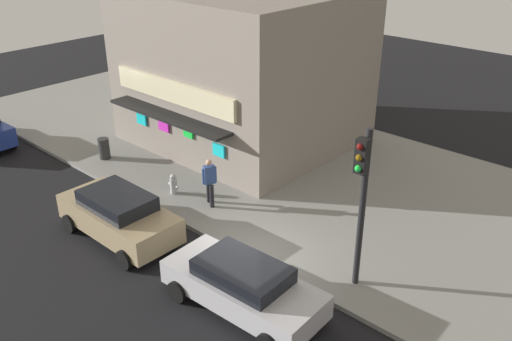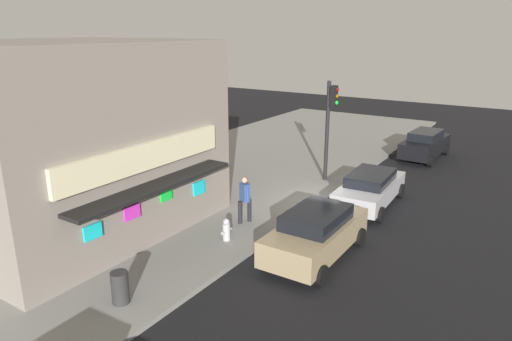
{
  "view_description": "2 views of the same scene",
  "coord_description": "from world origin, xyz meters",
  "px_view_note": "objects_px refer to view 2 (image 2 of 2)",
  "views": [
    {
      "loc": [
        9.45,
        -10.29,
        10.01
      ],
      "look_at": [
        -1.95,
        2.3,
        1.74
      ],
      "focal_mm": 38.54,
      "sensor_mm": 36.0,
      "label": 1
    },
    {
      "loc": [
        -16.94,
        -7.69,
        7.2
      ],
      "look_at": [
        -1.6,
        2.24,
        1.61
      ],
      "focal_mm": 32.55,
      "sensor_mm": 36.0,
      "label": 2
    }
  ],
  "objects_px": {
    "fire_hydrant": "(226,230)",
    "parked_car_tan": "(316,233)",
    "traffic_light": "(330,118)",
    "parked_car_silver": "(370,188)",
    "parked_car_black": "(425,144)",
    "trash_can": "(120,288)",
    "pedestrian": "(245,198)"
  },
  "relations": [
    {
      "from": "fire_hydrant",
      "to": "parked_car_tan",
      "type": "height_order",
      "value": "parked_car_tan"
    },
    {
      "from": "traffic_light",
      "to": "parked_car_tan",
      "type": "relative_size",
      "value": 1.07
    },
    {
      "from": "fire_hydrant",
      "to": "parked_car_silver",
      "type": "distance_m",
      "value": 6.93
    },
    {
      "from": "parked_car_black",
      "to": "parked_car_silver",
      "type": "height_order",
      "value": "parked_car_black"
    },
    {
      "from": "trash_can",
      "to": "traffic_light",
      "type": "bearing_deg",
      "value": -0.96
    },
    {
      "from": "parked_car_silver",
      "to": "trash_can",
      "type": "bearing_deg",
      "value": 164.88
    },
    {
      "from": "fire_hydrant",
      "to": "parked_car_tan",
      "type": "bearing_deg",
      "value": -74.34
    },
    {
      "from": "pedestrian",
      "to": "parked_car_tan",
      "type": "bearing_deg",
      "value": -103.39
    },
    {
      "from": "parked_car_black",
      "to": "traffic_light",
      "type": "bearing_deg",
      "value": 158.68
    },
    {
      "from": "fire_hydrant",
      "to": "parked_car_silver",
      "type": "height_order",
      "value": "parked_car_silver"
    },
    {
      "from": "fire_hydrant",
      "to": "parked_car_black",
      "type": "relative_size",
      "value": 0.18
    },
    {
      "from": "fire_hydrant",
      "to": "trash_can",
      "type": "xyz_separation_m",
      "value": [
        -4.65,
        0.09,
        0.07
      ]
    },
    {
      "from": "traffic_light",
      "to": "parked_car_tan",
      "type": "distance_m",
      "value": 8.12
    },
    {
      "from": "trash_can",
      "to": "parked_car_black",
      "type": "relative_size",
      "value": 0.2
    },
    {
      "from": "traffic_light",
      "to": "fire_hydrant",
      "type": "height_order",
      "value": "traffic_light"
    },
    {
      "from": "pedestrian",
      "to": "parked_car_black",
      "type": "bearing_deg",
      "value": -13.55
    },
    {
      "from": "traffic_light",
      "to": "parked_car_silver",
      "type": "bearing_deg",
      "value": -122.55
    },
    {
      "from": "traffic_light",
      "to": "parked_car_silver",
      "type": "distance_m",
      "value": 4.08
    },
    {
      "from": "pedestrian",
      "to": "parked_car_tan",
      "type": "relative_size",
      "value": 0.4
    },
    {
      "from": "pedestrian",
      "to": "parked_car_tan",
      "type": "distance_m",
      "value": 3.45
    },
    {
      "from": "traffic_light",
      "to": "fire_hydrant",
      "type": "xyz_separation_m",
      "value": [
        -8.06,
        0.13,
        -2.68
      ]
    },
    {
      "from": "traffic_light",
      "to": "parked_car_black",
      "type": "height_order",
      "value": "traffic_light"
    },
    {
      "from": "pedestrian",
      "to": "parked_car_silver",
      "type": "height_order",
      "value": "pedestrian"
    },
    {
      "from": "trash_can",
      "to": "pedestrian",
      "type": "bearing_deg",
      "value": 2.34
    },
    {
      "from": "fire_hydrant",
      "to": "pedestrian",
      "type": "height_order",
      "value": "pedestrian"
    },
    {
      "from": "traffic_light",
      "to": "pedestrian",
      "type": "relative_size",
      "value": 2.67
    },
    {
      "from": "parked_car_black",
      "to": "trash_can",
      "type": "bearing_deg",
      "value": 171.35
    },
    {
      "from": "traffic_light",
      "to": "parked_car_black",
      "type": "bearing_deg",
      "value": -21.32
    },
    {
      "from": "trash_can",
      "to": "parked_car_black",
      "type": "distance_m",
      "value": 20.17
    },
    {
      "from": "pedestrian",
      "to": "parked_car_tan",
      "type": "xyz_separation_m",
      "value": [
        -0.8,
        -3.34,
        -0.28
      ]
    },
    {
      "from": "parked_car_black",
      "to": "parked_car_tan",
      "type": "bearing_deg",
      "value": -179.79
    },
    {
      "from": "pedestrian",
      "to": "parked_car_black",
      "type": "distance_m",
      "value": 14.05
    }
  ]
}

